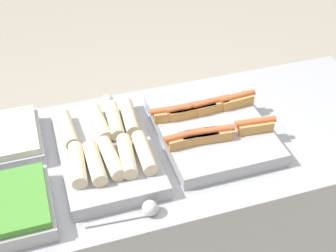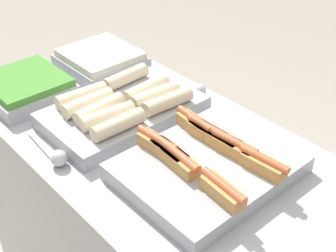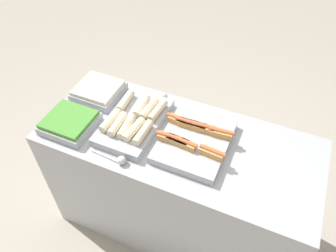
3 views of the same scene
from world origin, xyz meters
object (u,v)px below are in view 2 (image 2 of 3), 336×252
object	(u,v)px
tray_wraps	(123,108)
tray_side_back	(101,60)
tray_hotdogs	(207,164)
tray_side_front	(26,87)
serving_spoon_far	(197,90)
serving_spoon_near	(56,157)

from	to	relation	value
tray_wraps	tray_side_back	xyz separation A→B (m)	(-0.34, 0.15, -0.00)
tray_hotdogs	tray_side_back	xyz separation A→B (m)	(-0.71, 0.14, -0.00)
tray_side_front	serving_spoon_far	bearing A→B (deg)	48.93
tray_side_front	tray_side_back	bearing A→B (deg)	90.00
tray_hotdogs	serving_spoon_near	distance (m)	0.42
tray_wraps	serving_spoon_near	distance (m)	0.28
serving_spoon_near	serving_spoon_far	size ratio (longest dim) A/B	1.09
tray_wraps	serving_spoon_near	world-z (taller)	tray_wraps
serving_spoon_near	serving_spoon_far	world-z (taller)	same
serving_spoon_near	serving_spoon_far	distance (m)	0.56
tray_side_back	tray_wraps	bearing A→B (deg)	-23.82
tray_hotdogs	serving_spoon_far	bearing A→B (deg)	139.23
tray_side_back	serving_spoon_far	world-z (taller)	tray_side_back
tray_wraps	tray_side_front	distance (m)	0.37
tray_hotdogs	tray_wraps	size ratio (longest dim) A/B	0.92
tray_wraps	tray_side_front	size ratio (longest dim) A/B	1.75
tray_hotdogs	serving_spoon_far	distance (m)	0.42
tray_wraps	serving_spoon_near	xyz separation A→B (m)	(0.06, -0.28, -0.02)
tray_side_front	tray_side_back	distance (m)	0.31
tray_hotdogs	tray_side_back	distance (m)	0.72
tray_hotdogs	serving_spoon_near	size ratio (longest dim) A/B	2.10
tray_side_back	serving_spoon_far	bearing A→B (deg)	18.91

